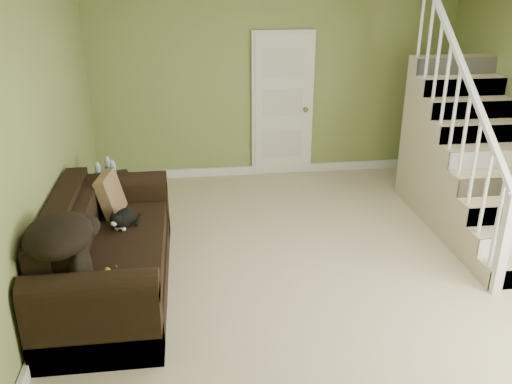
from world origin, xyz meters
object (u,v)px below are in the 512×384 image
object	(u,v)px
side_table	(111,205)
banana	(109,274)
sofa	(106,257)
cat	(124,219)

from	to	relation	value
side_table	banana	size ratio (longest dim) A/B	4.14
sofa	cat	bearing A→B (deg)	62.19
side_table	cat	distance (m)	1.01
side_table	banana	distance (m)	1.87
sofa	cat	world-z (taller)	sofa
sofa	cat	size ratio (longest dim) A/B	4.79
side_table	banana	world-z (taller)	side_table
sofa	banana	bearing A→B (deg)	-78.51
side_table	cat	xyz separation A→B (m)	(0.26, -0.94, 0.26)
banana	sofa	bearing A→B (deg)	82.07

